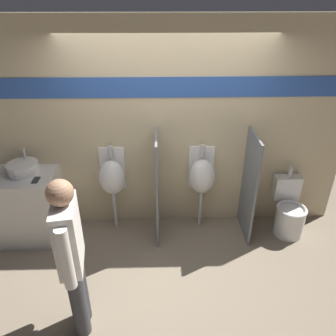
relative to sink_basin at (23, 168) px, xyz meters
name	(u,v)px	position (x,y,z in m)	size (l,w,h in m)	color
ground_plane	(168,245)	(1.77, -0.33, -0.99)	(16.00, 16.00, 0.00)	gray
display_wall	(167,130)	(1.77, 0.27, 0.37)	(4.60, 0.07, 2.70)	beige
sink_counter	(26,206)	(-0.05, -0.06, -0.53)	(0.85, 0.61, 0.92)	silver
sink_basin	(23,168)	(0.00, 0.00, 0.00)	(0.37, 0.37, 0.28)	white
cell_phone	(36,180)	(0.20, -0.18, -0.06)	(0.07, 0.14, 0.01)	#232328
divider_near_counter	(157,188)	(1.64, -0.06, -0.28)	(0.03, 0.60, 1.42)	slate
divider_mid	(249,187)	(2.81, -0.06, -0.28)	(0.03, 0.60, 1.42)	slate
urinal_near_counter	(112,177)	(1.06, 0.11, -0.21)	(0.35, 0.28, 1.18)	silver
urinal_far	(202,176)	(2.22, 0.11, -0.21)	(0.35, 0.28, 1.18)	silver
toilet	(289,212)	(3.39, -0.06, -0.69)	(0.39, 0.56, 0.88)	white
person_in_vest	(71,254)	(0.91, -1.43, -0.08)	(0.25, 0.57, 1.65)	#3D3D42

